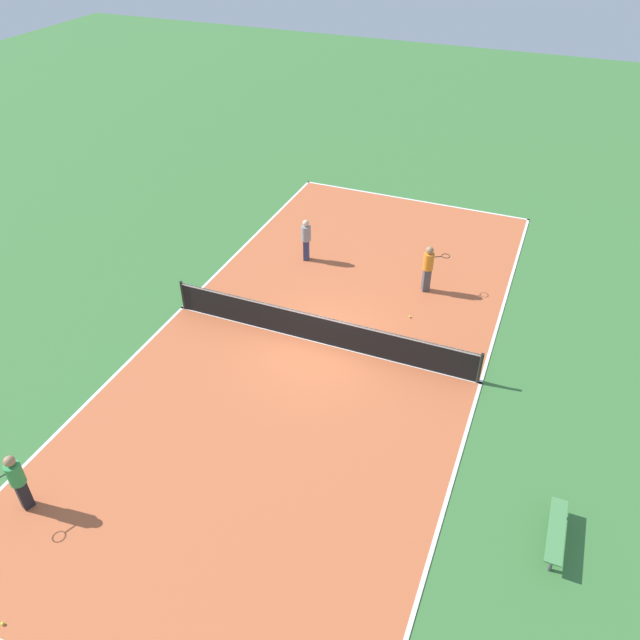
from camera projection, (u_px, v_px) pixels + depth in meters
ground_plane at (320, 343)px, 19.62m from camera, size 80.00×80.00×0.00m
court_surface at (320, 343)px, 19.61m from camera, size 10.18×22.06×0.02m
tennis_net at (320, 329)px, 19.28m from camera, size 9.98×0.10×1.07m
bench at (556, 531)px, 13.68m from camera, size 0.36×1.77×0.45m
player_baseline_gray at (306, 237)px, 23.11m from camera, size 0.44×0.44×1.65m
player_far_green at (17, 479)px, 14.08m from camera, size 0.64×0.99×1.70m
player_center_orange at (428, 266)px, 21.38m from camera, size 0.97×0.78×1.75m
tennis_ball_midcourt at (410, 317)px, 20.64m from camera, size 0.07×0.07×0.07m
tennis_ball_right_alley at (2, 624)px, 12.37m from camera, size 0.07×0.07×0.07m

